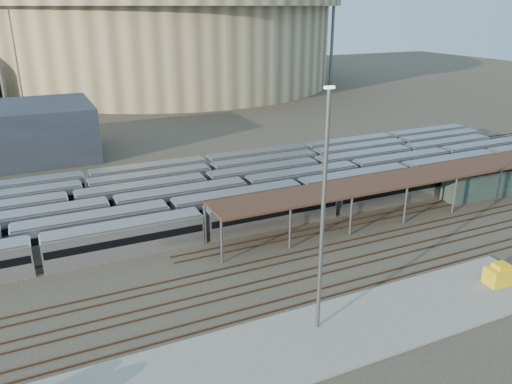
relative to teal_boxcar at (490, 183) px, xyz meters
name	(u,v)px	position (x,y,z in m)	size (l,w,h in m)	color
ground	(291,253)	(-36.38, -4.00, -1.87)	(420.00, 420.00, 0.00)	#383026
apron	(323,337)	(-41.38, -19.00, -1.77)	(50.00, 9.00, 0.20)	gray
subway_trains	(228,189)	(-36.66, 14.50, -0.07)	(127.89, 23.90, 3.60)	silver
inspection_shed	(419,177)	(-14.38, 0.00, 3.12)	(60.30, 6.00, 5.30)	#58585D
empty_tracks	(313,272)	(-36.38, -9.00, -1.78)	(170.00, 9.62, 0.18)	#4C3323
stadium	(166,37)	(-11.38, 136.00, 14.60)	(124.00, 124.00, 32.50)	tan
floodlight_2	(333,26)	(33.62, 96.00, 18.78)	(4.00, 1.00, 38.40)	#58585D
floodlight_3	(58,24)	(-46.38, 156.00, 18.78)	(4.00, 1.00, 38.40)	#58585D
teal_boxcar	(490,183)	(0.00, 0.00, 0.00)	(16.01, 3.10, 3.74)	#1F4F4C
yard_light_pole	(323,216)	(-41.16, -17.62, 8.98)	(0.81, 0.36, 21.13)	#58585D
yellow_equipment	(500,275)	(-20.43, -19.17, -0.77)	(2.87, 1.79, 1.79)	yellow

